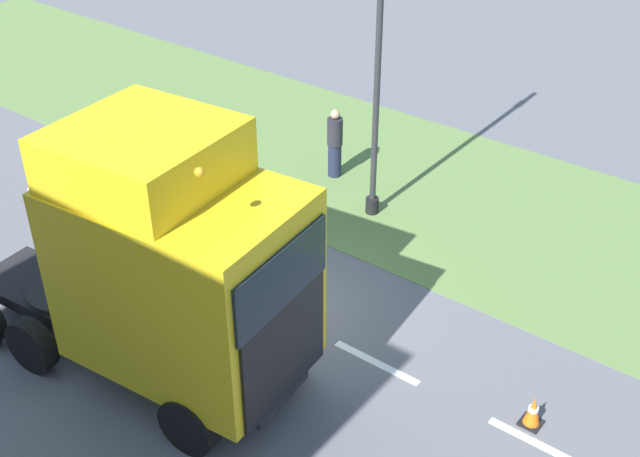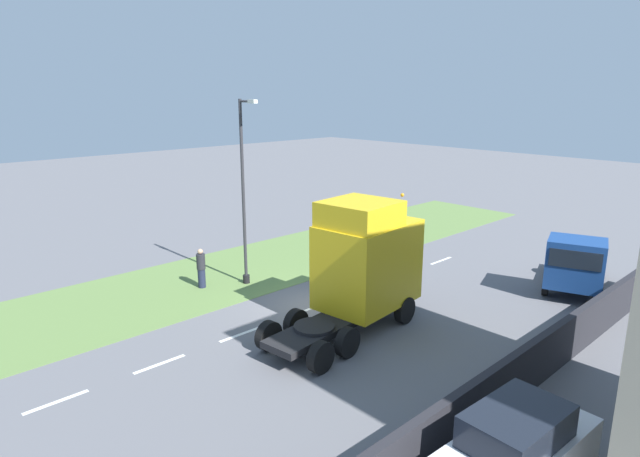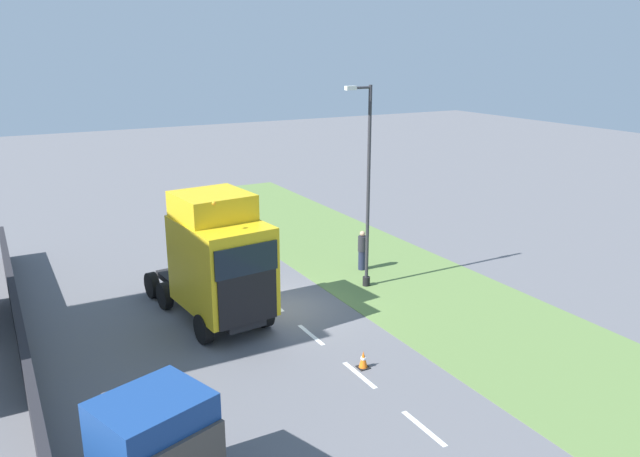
{
  "view_description": "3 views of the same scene",
  "coord_description": "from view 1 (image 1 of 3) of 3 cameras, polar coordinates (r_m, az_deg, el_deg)",
  "views": [
    {
      "loc": [
        9.3,
        8.4,
        9.91
      ],
      "look_at": [
        -0.28,
        0.99,
        2.17
      ],
      "focal_mm": 45.0,
      "sensor_mm": 36.0,
      "label": 1
    },
    {
      "loc": [
        15.06,
        -14.15,
        8.63
      ],
      "look_at": [
        -0.64,
        0.73,
        3.07
      ],
      "focal_mm": 30.0,
      "sensor_mm": 36.0,
      "label": 2
    },
    {
      "loc": [
        9.31,
        20.2,
        9.66
      ],
      "look_at": [
        -2.12,
        -0.71,
        2.79
      ],
      "focal_mm": 35.0,
      "sensor_mm": 36.0,
      "label": 3
    }
  ],
  "objects": [
    {
      "name": "grass_verge",
      "position": [
        20.07,
        7.82,
        2.68
      ],
      "size": [
        7.0,
        44.0,
        0.01
      ],
      "color": "#607F42",
      "rests_on": "ground"
    },
    {
      "name": "traffic_cone_lead",
      "position": [
        13.96,
        14.91,
        -12.44
      ],
      "size": [
        0.36,
        0.36,
        0.58
      ],
      "color": "black",
      "rests_on": "ground"
    },
    {
      "name": "lamp_post",
      "position": [
        17.27,
        4.02,
        12.14
      ],
      "size": [
        1.28,
        0.31,
        8.33
      ],
      "color": "black",
      "rests_on": "ground"
    },
    {
      "name": "ground_plane",
      "position": [
        15.98,
        -3.42,
        -5.82
      ],
      "size": [
        120.0,
        120.0,
        0.0
      ],
      "primitive_type": "plane",
      "color": "slate",
      "rests_on": "ground"
    },
    {
      "name": "lorry_cab",
      "position": [
        13.15,
        -10.48,
        -2.76
      ],
      "size": [
        3.27,
        7.05,
        4.97
      ],
      "rotation": [
        0.0,
        0.0,
        0.1
      ],
      "color": "black",
      "rests_on": "ground"
    },
    {
      "name": "lane_markings",
      "position": [
        16.36,
        -5.29,
        -4.87
      ],
      "size": [
        0.16,
        21.0,
        0.0
      ],
      "color": "white",
      "rests_on": "ground"
    },
    {
      "name": "pedestrian",
      "position": [
        20.16,
        1.06,
        6.04
      ],
      "size": [
        0.39,
        0.39,
        1.83
      ],
      "color": "#1E233D",
      "rests_on": "ground"
    }
  ]
}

